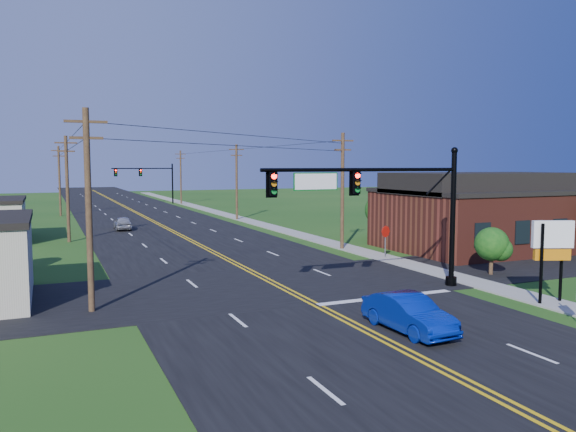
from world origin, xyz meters
name	(u,v)px	position (x,y,z in m)	size (l,w,h in m)	color
ground	(401,352)	(0.00, 0.00, 0.00)	(260.00, 260.00, 0.00)	#194413
road_main	(151,221)	(0.00, 50.00, 0.02)	(16.00, 220.00, 0.04)	black
road_cross	(273,285)	(0.00, 12.00, 0.02)	(70.00, 10.00, 0.04)	black
sidewalk	(266,226)	(10.50, 40.00, 0.04)	(2.00, 160.00, 0.08)	gray
signal_mast_main	(382,201)	(4.34, 8.00, 4.75)	(11.30, 0.60, 7.48)	black
signal_mast_far	(146,177)	(4.44, 80.00, 4.55)	(10.98, 0.60, 7.48)	black
brick_building	(482,219)	(20.00, 18.00, 2.35)	(14.20, 11.20, 4.70)	#5D241A
utility_pole_left_a	(89,206)	(-9.50, 10.00, 4.72)	(1.80, 0.28, 9.00)	#362418
utility_pole_left_b	(67,187)	(-9.50, 35.00, 4.72)	(1.80, 0.28, 9.00)	#362418
utility_pole_left_c	(59,179)	(-9.50, 62.00, 4.72)	(1.80, 0.28, 9.00)	#362418
utility_pole_right_a	(342,189)	(9.80, 22.00, 4.72)	(1.80, 0.28, 9.00)	#362418
utility_pole_right_b	(237,180)	(9.80, 48.00, 4.72)	(1.80, 0.28, 9.00)	#362418
utility_pole_right_c	(181,176)	(9.80, 78.00, 4.72)	(1.80, 0.28, 9.00)	#362418
tree_right_back	(382,210)	(16.00, 26.00, 2.60)	(3.00, 3.00, 4.10)	#362418
shrub_corner	(492,244)	(13.00, 9.50, 1.85)	(2.00, 2.00, 2.86)	#362418
blue_car	(408,314)	(1.62, 1.84, 0.72)	(1.53, 4.40, 1.45)	#072098
distant_car	(123,223)	(-4.16, 42.33, 0.68)	(1.61, 4.00, 1.36)	#AAABAF
stop_sign	(386,235)	(10.48, 16.98, 1.67)	(0.81, 0.26, 2.33)	slate
pylon_sign	(552,243)	(10.50, 3.00, 2.88)	(1.88, 0.96, 3.94)	black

